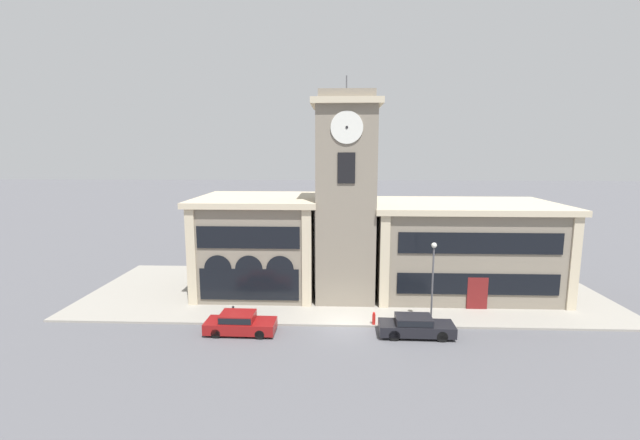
% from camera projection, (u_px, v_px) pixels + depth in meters
% --- Properties ---
extents(ground_plane, '(300.00, 300.00, 0.00)m').
position_uv_depth(ground_plane, '(346.00, 327.00, 28.86)').
color(ground_plane, '#56565B').
extents(sidewalk_kerb, '(42.02, 14.51, 0.15)m').
position_uv_depth(sidewalk_kerb, '(344.00, 291.00, 36.01)').
color(sidewalk_kerb, gray).
rests_on(sidewalk_kerb, ground_plane).
extents(clock_tower, '(5.18, 5.18, 17.32)m').
position_uv_depth(clock_tower, '(346.00, 199.00, 33.21)').
color(clock_tower, gray).
rests_on(clock_tower, ground_plane).
extents(town_hall_left_wing, '(10.10, 9.74, 7.99)m').
position_uv_depth(town_hall_left_wing, '(259.00, 243.00, 36.36)').
color(town_hall_left_wing, gray).
rests_on(town_hall_left_wing, ground_plane).
extents(town_hall_right_wing, '(15.17, 9.74, 7.58)m').
position_uv_depth(town_hall_right_wing, '(461.00, 247.00, 35.73)').
color(town_hall_right_wing, gray).
rests_on(town_hall_right_wing, ground_plane).
extents(parked_car_near, '(4.58, 1.93, 1.38)m').
position_uv_depth(parked_car_near, '(240.00, 323.00, 27.80)').
color(parked_car_near, maroon).
rests_on(parked_car_near, ground_plane).
extents(parked_car_mid, '(4.79, 1.82, 1.33)m').
position_uv_depth(parked_car_mid, '(415.00, 326.00, 27.36)').
color(parked_car_mid, black).
rests_on(parked_car_mid, ground_plane).
extents(street_lamp, '(0.36, 0.36, 5.66)m').
position_uv_depth(street_lamp, '(433.00, 271.00, 28.39)').
color(street_lamp, '#4C4C51').
rests_on(street_lamp, sidewalk_kerb).
extents(bollard, '(0.18, 0.18, 1.06)m').
position_uv_depth(bollard, '(233.00, 313.00, 29.53)').
color(bollard, black).
rests_on(bollard, sidewalk_kerb).
extents(fire_hydrant, '(0.22, 0.22, 0.87)m').
position_uv_depth(fire_hydrant, '(374.00, 318.00, 28.90)').
color(fire_hydrant, red).
rests_on(fire_hydrant, sidewalk_kerb).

